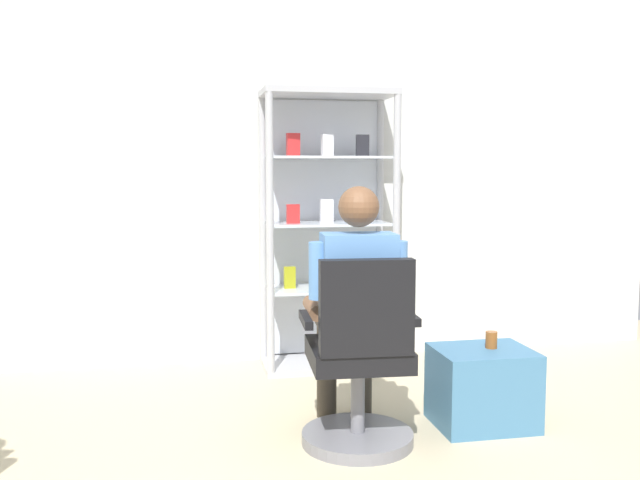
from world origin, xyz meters
name	(u,v)px	position (x,y,z in m)	size (l,w,h in m)	color
back_wall	(264,172)	(0.00, 3.00, 1.35)	(6.00, 0.10, 2.70)	silver
display_cabinet_main	(326,228)	(0.40, 2.76, 0.96)	(0.90, 0.45, 1.90)	#B7B7BC
office_chair	(360,370)	(0.26, 1.27, 0.39)	(0.58, 0.56, 0.96)	slate
seated_shopkeeper	(354,300)	(0.27, 1.43, 0.71)	(0.50, 0.58, 1.29)	#3F382D
storage_crate	(482,387)	(0.98, 1.44, 0.21)	(0.51, 0.41, 0.42)	teal
tea_glass	(491,340)	(1.03, 1.45, 0.46)	(0.06, 0.06, 0.09)	brown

